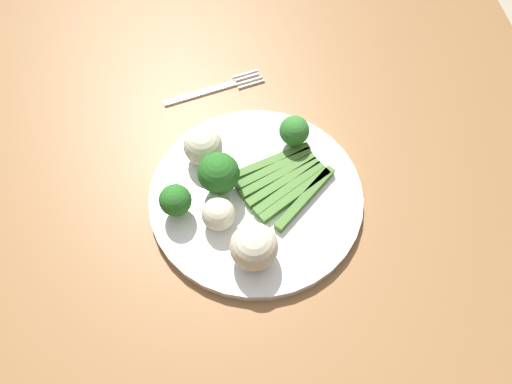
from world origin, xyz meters
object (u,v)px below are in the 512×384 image
object	(u,v)px
asparagus_bundle	(285,182)
broccoli_outer_edge	(294,131)
dining_table	(265,246)
plate	(256,197)
cauliflower_near_center	(219,214)
broccoli_back_right	(175,200)
cauliflower_back	(203,146)
broccoli_left	(219,174)
cauliflower_front_left	(254,247)
fork	(216,89)

from	to	relation	value
asparagus_bundle	broccoli_outer_edge	world-z (taller)	broccoli_outer_edge
dining_table	asparagus_bundle	bearing A→B (deg)	141.27
plate	cauliflower_near_center	world-z (taller)	cauliflower_near_center
broccoli_back_right	cauliflower_back	distance (m)	0.09
broccoli_left	cauliflower_front_left	size ratio (longest dim) A/B	1.13
fork	cauliflower_back	bearing A→B (deg)	-114.88
dining_table	broccoli_left	size ratio (longest dim) A/B	17.62
dining_table	cauliflower_near_center	xyz separation A→B (m)	(0.01, -0.06, 0.14)
dining_table	broccoli_left	xyz separation A→B (m)	(-0.04, -0.06, 0.16)
plate	broccoli_left	bearing A→B (deg)	-106.48
asparagus_bundle	fork	xyz separation A→B (m)	(-0.20, -0.08, -0.02)
dining_table	cauliflower_front_left	xyz separation A→B (m)	(0.06, -0.03, 0.15)
plate	cauliflower_near_center	bearing A→B (deg)	-55.49
broccoli_back_right	broccoli_left	bearing A→B (deg)	115.55
cauliflower_front_left	cauliflower_back	bearing A→B (deg)	-162.19
dining_table	broccoli_outer_edge	distance (m)	0.19
asparagus_bundle	fork	distance (m)	0.21
plate	cauliflower_front_left	bearing A→B (deg)	-8.59
dining_table	broccoli_left	bearing A→B (deg)	-124.91
cauliflower_front_left	fork	bearing A→B (deg)	-175.08
broccoli_outer_edge	fork	size ratio (longest dim) A/B	0.32
cauliflower_front_left	dining_table	bearing A→B (deg)	158.69
broccoli_back_right	cauliflower_near_center	bearing A→B (deg)	67.27
asparagus_bundle	broccoli_left	size ratio (longest dim) A/B	2.11
cauliflower_near_center	cauliflower_back	size ratio (longest dim) A/B	0.80
broccoli_left	cauliflower_near_center	xyz separation A→B (m)	(0.05, -0.01, -0.02)
plate	cauliflower_back	xyz separation A→B (m)	(-0.07, -0.07, 0.04)
broccoli_left	cauliflower_front_left	xyz separation A→B (m)	(0.11, 0.03, -0.01)
dining_table	cauliflower_back	distance (m)	0.19
cauliflower_back	cauliflower_front_left	xyz separation A→B (m)	(0.16, 0.05, 0.00)
broccoli_left	fork	world-z (taller)	broccoli_left
cauliflower_near_center	fork	bearing A→B (deg)	176.78
broccoli_back_right	cauliflower_near_center	distance (m)	0.06
cauliflower_near_center	fork	distance (m)	0.25
cauliflower_near_center	cauliflower_front_left	size ratio (longest dim) A/B	0.73
asparagus_bundle	broccoli_back_right	world-z (taller)	broccoli_back_right
broccoli_outer_edge	broccoli_back_right	xyz separation A→B (m)	(0.09, -0.17, -0.00)
plate	fork	distance (m)	0.21
cauliflower_near_center	fork	xyz separation A→B (m)	(-0.24, 0.01, -0.04)
cauliflower_near_center	asparagus_bundle	bearing A→B (deg)	116.55
cauliflower_front_left	cauliflower_near_center	bearing A→B (deg)	-144.22
plate	cauliflower_front_left	distance (m)	0.10
dining_table	plate	size ratio (longest dim) A/B	4.10
dining_table	asparagus_bundle	world-z (taller)	asparagus_bundle
cauliflower_front_left	broccoli_back_right	bearing A→B (deg)	-129.71
plate	cauliflower_back	world-z (taller)	cauliflower_back
dining_table	cauliflower_front_left	world-z (taller)	cauliflower_front_left
fork	broccoli_left	bearing A→B (deg)	-106.71
asparagus_bundle	broccoli_left	world-z (taller)	broccoli_left
broccoli_outer_edge	dining_table	bearing A→B (deg)	-26.66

